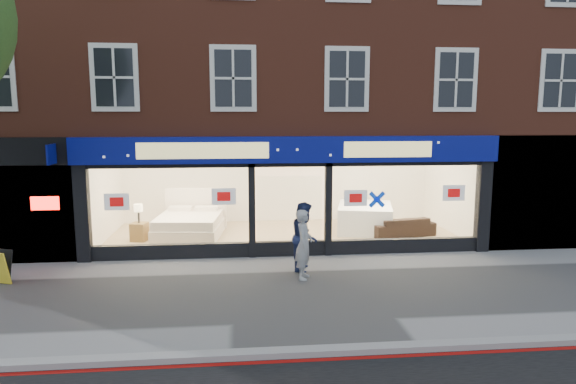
{
  "coord_description": "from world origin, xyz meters",
  "views": [
    {
      "loc": [
        -1.42,
        -10.68,
        3.87
      ],
      "look_at": [
        -0.12,
        2.5,
        1.87
      ],
      "focal_mm": 32.0,
      "sensor_mm": 36.0,
      "label": 1
    }
  ],
  "objects": [
    {
      "name": "ground",
      "position": [
        0.0,
        0.0,
        0.0
      ],
      "size": [
        120.0,
        120.0,
        0.0
      ],
      "primitive_type": "plane",
      "color": "gray",
      "rests_on": "ground"
    },
    {
      "name": "kerb_line",
      "position": [
        0.0,
        -3.1,
        0.01
      ],
      "size": [
        60.0,
        0.1,
        0.01
      ],
      "primitive_type": "cube",
      "color": "#8C0A07",
      "rests_on": "ground"
    },
    {
      "name": "kerb_stone",
      "position": [
        0.0,
        -2.9,
        0.06
      ],
      "size": [
        60.0,
        0.25,
        0.12
      ],
      "primitive_type": "cube",
      "color": "gray",
      "rests_on": "ground"
    },
    {
      "name": "showroom_floor",
      "position": [
        0.0,
        5.25,
        0.05
      ],
      "size": [
        11.0,
        4.5,
        0.1
      ],
      "primitive_type": "cube",
      "color": "tan",
      "rests_on": "ground"
    },
    {
      "name": "building",
      "position": [
        -0.02,
        6.93,
        6.67
      ],
      "size": [
        19.0,
        8.26,
        10.3
      ],
      "color": "brown",
      "rests_on": "ground"
    },
    {
      "name": "display_bed",
      "position": [
        -2.94,
        5.31,
        0.48
      ],
      "size": [
        2.21,
        2.58,
        1.36
      ],
      "rotation": [
        0.0,
        0.0,
        -0.11
      ],
      "color": "white",
      "rests_on": "showroom_floor"
    },
    {
      "name": "bedside_table",
      "position": [
        -4.4,
        4.8,
        0.38
      ],
      "size": [
        0.53,
        0.53,
        0.55
      ],
      "primitive_type": "cube",
      "rotation": [
        0.0,
        0.0,
        -0.21
      ],
      "color": "brown",
      "rests_on": "showroom_floor"
    },
    {
      "name": "mattress_stack",
      "position": [
        2.71,
        5.5,
        0.52
      ],
      "size": [
        2.16,
        2.49,
        0.85
      ],
      "rotation": [
        0.0,
        0.0,
        -0.25
      ],
      "color": "white",
      "rests_on": "showroom_floor"
    },
    {
      "name": "sofa",
      "position": [
        3.7,
        4.68,
        0.39
      ],
      "size": [
        2.14,
        1.19,
        0.59
      ],
      "primitive_type": "imported",
      "rotation": [
        0.0,
        0.0,
        3.35
      ],
      "color": "black",
      "rests_on": "showroom_floor"
    },
    {
      "name": "a_board",
      "position": [
        -6.9,
        1.35,
        0.39
      ],
      "size": [
        0.6,
        0.5,
        0.79
      ],
      "primitive_type": "cube",
      "rotation": [
        0.0,
        0.0,
        -0.41
      ],
      "color": "yellow",
      "rests_on": "ground"
    },
    {
      "name": "pedestrian_grey",
      "position": [
        0.12,
        1.05,
        0.83
      ],
      "size": [
        0.55,
        0.69,
        1.66
      ],
      "primitive_type": "imported",
      "rotation": [
        0.0,
        0.0,
        1.29
      ],
      "color": "#9B9DA3",
      "rests_on": "ground"
    },
    {
      "name": "pedestrian_blue",
      "position": [
        0.23,
        1.73,
        0.86
      ],
      "size": [
        0.84,
        0.97,
        1.72
      ],
      "primitive_type": "imported",
      "rotation": [
        0.0,
        0.0,
        1.32
      ],
      "color": "#1B254E",
      "rests_on": "ground"
    }
  ]
}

